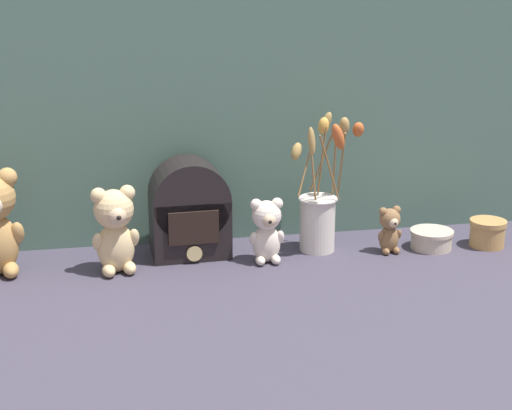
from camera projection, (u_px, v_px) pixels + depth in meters
The scene contains 9 objects.
ground_plane at pixel (258, 260), 1.80m from camera, with size 4.00×4.00×0.00m, color #3D3847.
backdrop_wall at pixel (245, 121), 1.87m from camera, with size 1.66×0.02×0.58m.
teddy_bear_medium at pixel (115, 228), 1.70m from camera, with size 0.11×0.10×0.19m.
teddy_bear_small at pixel (267, 229), 1.76m from camera, with size 0.08×0.08×0.15m.
teddy_bear_tiny at pixel (390, 229), 1.83m from camera, with size 0.06×0.06×0.11m.
flower_vase at pixel (319, 208), 1.83m from camera, with size 0.17×0.17×0.32m.
vintage_radio at pixel (189, 210), 1.80m from camera, with size 0.18×0.13×0.23m.
decorative_tin_tall at pixel (487, 233), 1.88m from camera, with size 0.09×0.09×0.07m.
decorative_tin_short at pixel (431, 239), 1.87m from camera, with size 0.10×0.10×0.05m.
Camera 1 is at (-0.31, -1.66, 0.64)m, focal length 55.00 mm.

